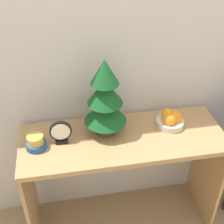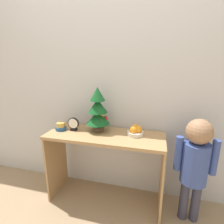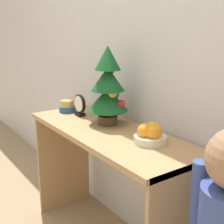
{
  "view_description": "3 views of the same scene",
  "coord_description": "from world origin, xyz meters",
  "views": [
    {
      "loc": [
        -0.3,
        -1.09,
        1.88
      ],
      "look_at": [
        -0.07,
        0.18,
        0.96
      ],
      "focal_mm": 50.0,
      "sensor_mm": 36.0,
      "label": 1
    },
    {
      "loc": [
        0.47,
        -1.3,
        1.41
      ],
      "look_at": [
        0.06,
        0.25,
        0.97
      ],
      "focal_mm": 28.0,
      "sensor_mm": 36.0,
      "label": 2
    },
    {
      "loc": [
        1.36,
        -0.7,
        1.29
      ],
      "look_at": [
        0.08,
        0.19,
        0.87
      ],
      "focal_mm": 50.0,
      "sensor_mm": 36.0,
      "label": 3
    }
  ],
  "objects": [
    {
      "name": "desk_clock",
      "position": [
        -0.34,
        0.23,
        0.82
      ],
      "size": [
        0.12,
        0.04,
        0.14
      ],
      "color": "black",
      "rests_on": "console_table"
    },
    {
      "name": "fruit_bowl",
      "position": [
        0.29,
        0.27,
        0.8
      ],
      "size": [
        0.16,
        0.16,
        0.1
      ],
      "color": "silver",
      "rests_on": "console_table"
    },
    {
      "name": "ground_plane",
      "position": [
        0.0,
        0.0,
        0.0
      ],
      "size": [
        12.0,
        12.0,
        0.0
      ],
      "primitive_type": "plane",
      "color": "#997F60"
    },
    {
      "name": "child_figure",
      "position": [
        0.83,
        0.17,
        0.62
      ],
      "size": [
        0.35,
        0.22,
        0.99
      ],
      "color": "#38384C",
      "rests_on": "ground_plane"
    },
    {
      "name": "console_table",
      "position": [
        0.0,
        0.22,
        0.58
      ],
      "size": [
        1.15,
        0.43,
        0.75
      ],
      "color": "tan",
      "rests_on": "ground_plane"
    },
    {
      "name": "singing_bowl",
      "position": [
        -0.47,
        0.21,
        0.79
      ],
      "size": [
        0.11,
        0.11,
        0.08
      ],
      "color": "#235189",
      "rests_on": "console_table"
    },
    {
      "name": "mini_tree",
      "position": [
        -0.09,
        0.28,
        0.98
      ],
      "size": [
        0.24,
        0.24,
        0.45
      ],
      "color": "#4C3828",
      "rests_on": "console_table"
    },
    {
      "name": "back_wall",
      "position": [
        0.0,
        0.48,
        1.25
      ],
      "size": [
        7.0,
        0.05,
        2.5
      ],
      "primitive_type": "cube",
      "color": "silver",
      "rests_on": "ground_plane"
    }
  ]
}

